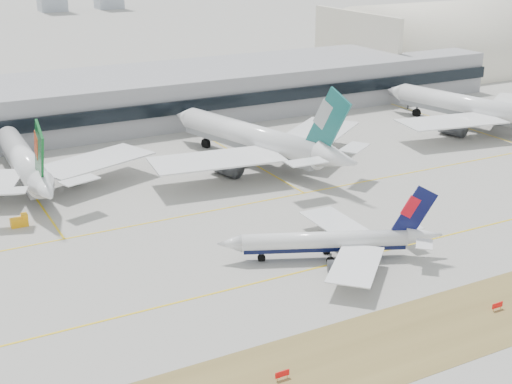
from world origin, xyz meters
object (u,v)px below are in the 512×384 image
widebody_china_air (472,108)px  hangar (436,71)px  widebody_eva (25,164)px  terminal (108,101)px  widebody_cathay (257,140)px  taxiing_airliner (333,242)px

widebody_china_air → hangar: size_ratio=0.73×
widebody_eva → widebody_china_air: size_ratio=0.95×
terminal → widebody_china_air: bearing=-31.2°
widebody_cathay → widebody_china_air: widebody_cathay is taller
taxiing_airliner → widebody_eva: bearing=-34.4°
widebody_china_air → terminal: (-97.89, 59.21, 1.11)m
widebody_cathay → widebody_china_air: 76.35m
widebody_eva → terminal: (35.81, 49.41, 1.59)m
widebody_china_air → hangar: (56.67, 79.37, -6.26)m
taxiing_airliner → widebody_china_air: bearing=-123.6°
taxiing_airliner → widebody_eva: size_ratio=0.65×
widebody_cathay → hangar: size_ratio=0.75×
hangar → widebody_china_air: bearing=-125.5°
taxiing_airliner → hangar: hangar is taller
terminal → taxiing_airliner: bearing=-86.8°
taxiing_airliner → widebody_china_air: size_ratio=0.61×
taxiing_airliner → widebody_cathay: size_ratio=0.60×
taxiing_airliner → widebody_cathay: widebody_cathay is taller
widebody_eva → hangar: size_ratio=0.69×
widebody_eva → taxiing_airliner: bearing=-146.9°
taxiing_airliner → terminal: size_ratio=0.14×
terminal → widebody_cathay: bearing=-70.3°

